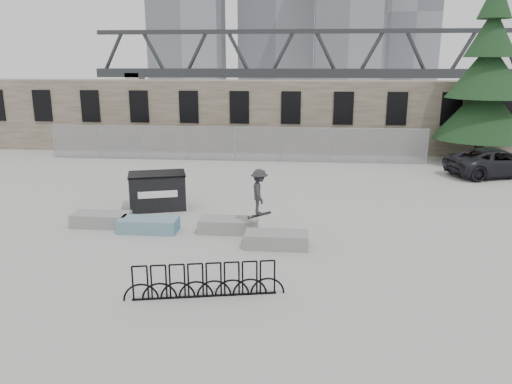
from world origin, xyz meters
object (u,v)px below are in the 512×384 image
(skateboarder, at_px, (259,192))
(planter_offset, at_px, (277,239))
(planter_center_left, at_px, (149,224))
(suv, at_px, (496,162))
(bike_rack, at_px, (205,281))
(planter_center_right, at_px, (228,225))
(dumpster, at_px, (158,191))
(planter_far_left, at_px, (101,219))
(spruce_tree, at_px, (487,83))

(skateboarder, bearing_deg, planter_offset, -153.52)
(planter_center_left, xyz_separation_m, suv, (15.13, 10.01, 0.45))
(planter_offset, relative_size, bike_rack, 0.50)
(planter_offset, height_order, skateboarder, skateboarder)
(planter_center_left, height_order, bike_rack, bike_rack)
(planter_center_left, bearing_deg, planter_offset, -13.35)
(planter_center_right, height_order, dumpster, dumpster)
(planter_offset, xyz_separation_m, dumpster, (-4.93, 3.81, 0.47))
(planter_far_left, xyz_separation_m, dumpster, (1.43, 2.30, 0.47))
(planter_far_left, height_order, skateboarder, skateboarder)
(planter_center_right, relative_size, planter_offset, 1.00)
(dumpster, height_order, suv, dumpster)
(planter_far_left, height_order, dumpster, dumpster)
(planter_offset, bearing_deg, planter_center_left, 166.65)
(dumpster, bearing_deg, spruce_tree, 17.22)
(planter_center_left, xyz_separation_m, spruce_tree, (15.37, 13.40, 4.26))
(planter_center_left, height_order, spruce_tree, spruce_tree)
(planter_center_right, bearing_deg, skateboarder, -22.37)
(planter_offset, xyz_separation_m, spruce_tree, (10.89, 14.46, 4.26))
(bike_rack, relative_size, skateboarder, 2.38)
(planter_far_left, bearing_deg, bike_rack, -47.24)
(planter_center_left, bearing_deg, suv, 33.48)
(planter_far_left, xyz_separation_m, suv, (17.01, 9.57, 0.45))
(planter_center_left, relative_size, planter_offset, 1.00)
(planter_center_left, height_order, planter_offset, same)
(planter_center_right, distance_m, planter_offset, 2.16)
(suv, bearing_deg, planter_center_right, 110.74)
(planter_center_right, distance_m, dumpster, 4.10)
(dumpster, distance_m, spruce_tree, 19.44)
(planter_far_left, relative_size, planter_center_left, 1.00)
(planter_far_left, relative_size, suv, 0.39)
(bike_rack, bearing_deg, planter_center_left, 121.45)
(bike_rack, height_order, suv, suv)
(planter_far_left, xyz_separation_m, skateboarder, (5.74, -0.68, 1.31))
(planter_center_right, xyz_separation_m, dumpster, (-3.20, 2.53, 0.47))
(planter_center_right, bearing_deg, dumpster, 141.68)
(planter_center_left, bearing_deg, dumpster, 99.34)
(planter_center_right, relative_size, bike_rack, 0.50)
(spruce_tree, bearing_deg, planter_far_left, -143.08)
(planter_far_left, height_order, suv, suv)
(planter_offset, height_order, bike_rack, bike_rack)
(bike_rack, relative_size, spruce_tree, 0.35)
(dumpster, bearing_deg, suv, 8.25)
(planter_center_right, relative_size, skateboarder, 1.20)
(planter_far_left, height_order, spruce_tree, spruce_tree)
(suv, bearing_deg, skateboarder, 114.68)
(planter_offset, distance_m, bike_rack, 3.98)
(dumpster, xyz_separation_m, skateboarder, (4.31, -2.98, 0.84))
(dumpster, bearing_deg, planter_offset, -54.42)
(bike_rack, distance_m, spruce_tree, 22.37)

